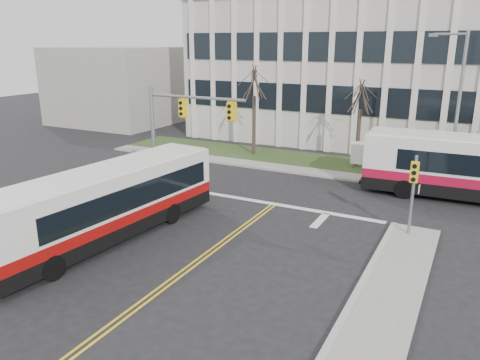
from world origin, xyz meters
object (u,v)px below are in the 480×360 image
at_px(streetlight, 456,102).
at_px(newspaper_box_blue, 69,224).
at_px(bus_main, 106,205).
at_px(directory_sign, 362,154).

relative_size(streetlight, newspaper_box_blue, 9.68).
relative_size(streetlight, bus_main, 0.77).
distance_m(streetlight, bus_main, 20.65).
height_order(directory_sign, bus_main, bus_main).
bearing_deg(bus_main, directory_sign, 71.89).
xyz_separation_m(directory_sign, bus_main, (-7.32, -17.06, 0.43)).
bearing_deg(directory_sign, bus_main, -113.23).
bearing_deg(newspaper_box_blue, streetlight, 26.31).
bearing_deg(newspaper_box_blue, bus_main, -9.11).
bearing_deg(bus_main, newspaper_box_blue, -162.81).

